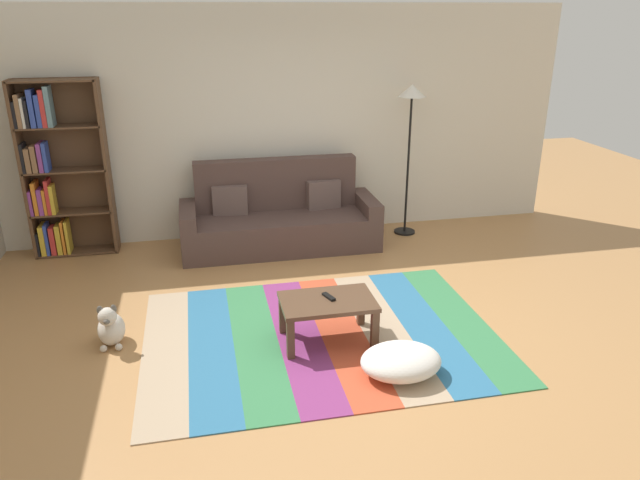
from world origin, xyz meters
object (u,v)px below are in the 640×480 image
object	(u,v)px
dog	(111,327)
standing_lamp	(411,111)
bookshelf	(56,171)
couch	(279,219)
coffee_table	(328,307)
tv_remote	(329,297)
pouf	(401,361)

from	to	relation	value
dog	standing_lamp	world-z (taller)	standing_lamp
bookshelf	dog	bearing A→B (deg)	-71.94
dog	standing_lamp	distance (m)	4.11
couch	coffee_table	xyz separation A→B (m)	(0.08, -2.24, -0.02)
dog	tv_remote	world-z (taller)	tv_remote
bookshelf	tv_remote	bearing A→B (deg)	-44.78
pouf	tv_remote	world-z (taller)	tv_remote
couch	tv_remote	bearing A→B (deg)	-87.59
dog	bookshelf	bearing A→B (deg)	108.06
coffee_table	pouf	bearing A→B (deg)	-54.55
couch	standing_lamp	size ratio (longest dim) A/B	1.24
couch	bookshelf	size ratio (longest dim) A/B	1.16
pouf	couch	bearing A→B (deg)	100.17
pouf	standing_lamp	size ratio (longest dim) A/B	0.34
pouf	standing_lamp	distance (m)	3.46
dog	tv_remote	distance (m)	1.83
bookshelf	tv_remote	size ratio (longest dim) A/B	13.01
bookshelf	pouf	distance (m)	4.38
pouf	bookshelf	bearing A→B (deg)	133.04
bookshelf	standing_lamp	size ratio (longest dim) A/B	1.07
dog	couch	bearing A→B (deg)	48.51
couch	dog	bearing A→B (deg)	-131.49
standing_lamp	coffee_table	bearing A→B (deg)	-122.88
bookshelf	coffee_table	world-z (taller)	bookshelf
bookshelf	tv_remote	world-z (taller)	bookshelf
tv_remote	couch	bearing A→B (deg)	72.21
couch	bookshelf	xyz separation A→B (m)	(-2.42, 0.28, 0.63)
couch	tv_remote	size ratio (longest dim) A/B	15.07
bookshelf	coffee_table	size ratio (longest dim) A/B	2.51
bookshelf	dog	distance (m)	2.46
bookshelf	coffee_table	distance (m)	3.61
standing_lamp	tv_remote	size ratio (longest dim) A/B	12.13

